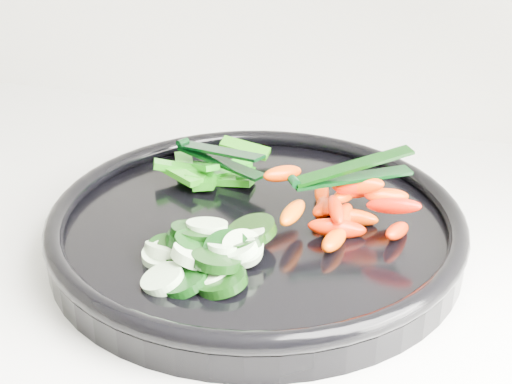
% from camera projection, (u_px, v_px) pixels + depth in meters
% --- Properties ---
extents(veggie_tray, '(0.46, 0.46, 0.04)m').
position_uv_depth(veggie_tray, '(256.00, 226.00, 0.65)').
color(veggie_tray, black).
rests_on(veggie_tray, counter).
extents(cucumber_pile, '(0.12, 0.13, 0.04)m').
position_uv_depth(cucumber_pile, '(201.00, 251.00, 0.58)').
color(cucumber_pile, black).
rests_on(cucumber_pile, veggie_tray).
extents(carrot_pile, '(0.15, 0.13, 0.05)m').
position_uv_depth(carrot_pile, '(343.00, 205.00, 0.63)').
color(carrot_pile, '#F62800').
rests_on(carrot_pile, veggie_tray).
extents(pepper_pile, '(0.10, 0.11, 0.03)m').
position_uv_depth(pepper_pile, '(210.00, 171.00, 0.72)').
color(pepper_pile, '#16720A').
rests_on(pepper_pile, veggie_tray).
extents(tong_carrot, '(0.10, 0.08, 0.02)m').
position_uv_depth(tong_carrot, '(349.00, 173.00, 0.62)').
color(tong_carrot, black).
rests_on(tong_carrot, carrot_pile).
extents(tong_pepper, '(0.11, 0.06, 0.02)m').
position_uv_depth(tong_pepper, '(217.00, 155.00, 0.71)').
color(tong_pepper, black).
rests_on(tong_pepper, pepper_pile).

